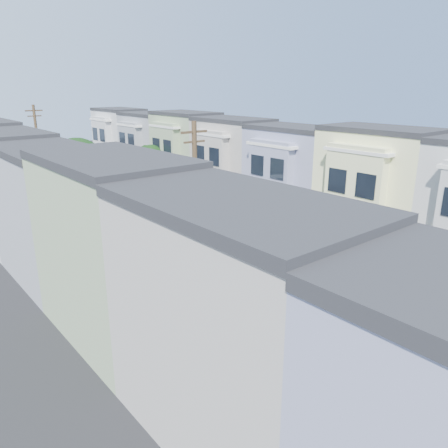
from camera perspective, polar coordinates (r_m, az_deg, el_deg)
name	(u,v)px	position (r m, az deg, el deg)	size (l,w,h in m)	color
ground	(297,282)	(28.21, 9.47, -7.50)	(160.00, 160.00, 0.00)	black
road_slab	(168,226)	(38.92, -7.31, -0.25)	(12.00, 70.00, 0.02)	black
curb_left	(104,240)	(36.23, -15.40, -2.02)	(0.30, 70.00, 0.15)	gray
curb_right	(221,213)	(42.27, -0.39, 1.43)	(0.30, 70.00, 0.15)	gray
sidewalk_left	(88,244)	(35.77, -17.29, -2.45)	(2.60, 70.00, 0.15)	gray
sidewalk_right	(231,211)	(43.07, 0.95, 1.74)	(2.60, 70.00, 0.15)	gray
centerline	(168,226)	(38.92, -7.31, -0.27)	(0.12, 70.00, 0.01)	gold
townhouse_row_left	(39,256)	(34.68, -23.06, -3.86)	(5.00, 70.00, 8.50)	#8D91B1
townhouse_row_right	(259,205)	(45.56, 4.59, 2.48)	(5.00, 70.00, 8.50)	#8D91B1
tree_b	(283,241)	(19.07, 7.66, -2.21)	(4.70, 4.70, 7.82)	black
tree_c	(150,199)	(27.67, -9.61, 3.19)	(4.70, 4.70, 7.45)	black
tree_d	(77,167)	(37.94, -18.65, 7.06)	(4.70, 4.70, 7.88)	black
tree_e	(29,153)	(50.11, -24.10, 8.41)	(4.70, 4.70, 7.52)	black
tree_far_r	(151,158)	(53.59, -9.55, 8.50)	(3.10, 3.10, 5.17)	black
utility_pole_near	(196,215)	(23.72, -3.70, 1.16)	(1.60, 0.26, 10.00)	#42301E
utility_pole_far	(40,157)	(46.90, -22.93, 8.02)	(1.60, 0.26, 10.00)	#42301E
fedex_truck	(191,211)	(37.74, -4.33, 1.73)	(2.24, 5.83, 2.79)	white
lead_sedan	(144,198)	(46.31, -10.46, 3.33)	(2.18, 4.73, 1.31)	black
parked_left_b	(358,357)	(20.37, 17.11, -16.28)	(1.60, 4.54, 1.51)	black
parked_left_c	(238,294)	(24.73, 1.90, -9.14)	(2.04, 4.85, 1.45)	#9D9EA1
parked_left_d	(140,243)	(33.21, -10.88, -2.44)	(2.16, 4.68, 1.30)	#560D13
parked_right_a	(446,288)	(28.51, 27.01, -7.41)	(2.04, 4.86, 1.46)	#3E4244
parked_right_b	(379,265)	(30.23, 19.56, -5.07)	(2.03, 4.83, 1.45)	silver
parked_right_c	(193,203)	(43.69, -4.01, 2.74)	(1.88, 4.48, 1.35)	black
parked_right_d	(141,185)	(52.32, -10.74, 5.03)	(2.04, 4.86, 1.46)	black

